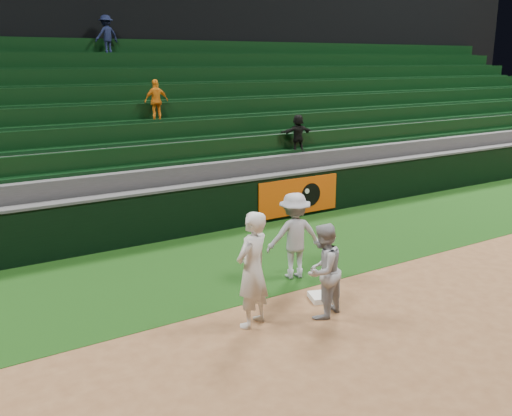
{
  "coord_description": "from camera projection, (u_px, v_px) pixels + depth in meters",
  "views": [
    {
      "loc": [
        -6.15,
        -7.05,
        4.19
      ],
      "look_at": [
        -0.13,
        2.3,
        1.3
      ],
      "focal_mm": 40.0,
      "sensor_mm": 36.0,
      "label": 1
    }
  ],
  "objects": [
    {
      "name": "upper_deck",
      "position": [
        53.0,
        13.0,
        22.7
      ],
      "size": [
        40.0,
        12.0,
        12.0
      ],
      "primitive_type": "cube",
      "color": "black",
      "rests_on": "ground"
    },
    {
      "name": "baserunner",
      "position": [
        323.0,
        271.0,
        9.44
      ],
      "size": [
        0.95,
        0.85,
        1.61
      ],
      "primitive_type": "imported",
      "rotation": [
        0.0,
        0.0,
        3.51
      ],
      "color": "#9B9DA5",
      "rests_on": "ground"
    },
    {
      "name": "base_coach",
      "position": [
        294.0,
        236.0,
        11.14
      ],
      "size": [
        1.23,
        0.91,
        1.71
      ],
      "primitive_type": "imported",
      "rotation": [
        0.0,
        0.0,
        2.87
      ],
      "color": "#A0A3AE",
      "rests_on": "foul_grass"
    },
    {
      "name": "field_wall",
      "position": [
        198.0,
        208.0,
        14.1
      ],
      "size": [
        36.0,
        0.45,
        1.25
      ],
      "color": "black",
      "rests_on": "ground"
    },
    {
      "name": "stadium_seating",
      "position": [
        138.0,
        147.0,
        16.88
      ],
      "size": [
        36.0,
        5.95,
        5.54
      ],
      "color": "#373739",
      "rests_on": "ground"
    },
    {
      "name": "ground",
      "position": [
        333.0,
        306.0,
        10.01
      ],
      "size": [
        70.0,
        70.0,
        0.0
      ],
      "primitive_type": "plane",
      "color": "brown",
      "rests_on": "ground"
    },
    {
      "name": "foul_grass",
      "position": [
        244.0,
        258.0,
        12.45
      ],
      "size": [
        36.0,
        4.2,
        0.01
      ],
      "primitive_type": "cube",
      "color": "black",
      "rests_on": "ground"
    },
    {
      "name": "first_base",
      "position": [
        322.0,
        297.0,
        10.28
      ],
      "size": [
        0.55,
        0.55,
        0.1
      ],
      "primitive_type": "cube",
      "rotation": [
        0.0,
        0.0,
        -0.35
      ],
      "color": "silver",
      "rests_on": "ground"
    },
    {
      "name": "first_baseman",
      "position": [
        252.0,
        270.0,
        9.07
      ],
      "size": [
        0.82,
        0.69,
        1.91
      ],
      "primitive_type": "imported",
      "rotation": [
        0.0,
        0.0,
        3.53
      ],
      "color": "silver",
      "rests_on": "ground"
    }
  ]
}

